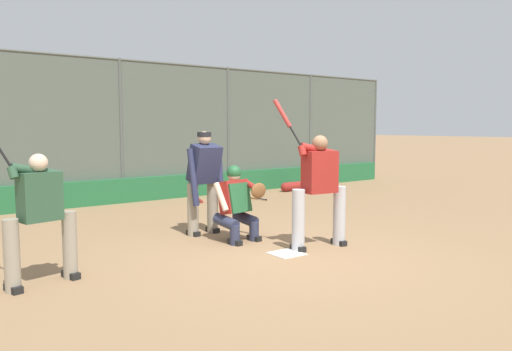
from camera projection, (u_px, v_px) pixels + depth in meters
ground_plane at (287, 254)px, 7.20m from camera, size 160.00×160.00×0.00m
home_plate_marker at (287, 254)px, 7.20m from camera, size 0.43×0.43×0.01m
backstop_fence at (121, 127)px, 11.95m from camera, size 18.52×0.08×3.45m
padding_wall at (124, 191)px, 12.02m from camera, size 18.07×0.18×0.58m
bleachers_beyond at (150, 166)px, 15.57m from camera, size 12.91×3.05×1.80m
batter_at_plate at (319, 187)px, 7.49m from camera, size 1.00×0.71×2.24m
catcher_behind_plate at (237, 202)px, 7.97m from camera, size 0.67×0.78×1.22m
umpire_home at (204, 179)px, 8.43m from camera, size 0.71×0.47×1.75m
batter_on_deck at (39, 214)px, 5.72m from camera, size 1.06×0.56×2.10m
spare_bat_near_backstop at (253, 198)px, 12.68m from camera, size 0.12×0.83×0.07m
spare_bat_by_padding at (200, 200)px, 12.23m from camera, size 0.33×0.79×0.07m
equipment_bag_dugout_side at (296, 186)px, 14.29m from camera, size 1.06×0.26×0.26m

